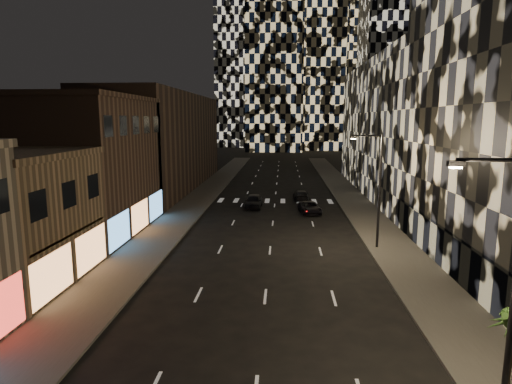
# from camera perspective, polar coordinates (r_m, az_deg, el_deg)

# --- Properties ---
(sidewalk_left) EXTENTS (4.00, 120.00, 0.15)m
(sidewalk_left) POSITION_cam_1_polar(r_m,az_deg,el_deg) (55.85, -7.76, -0.98)
(sidewalk_left) COLOR #47443F
(sidewalk_left) RESTS_ON ground
(sidewalk_right) EXTENTS (4.00, 120.00, 0.15)m
(sidewalk_right) POSITION_cam_1_polar(r_m,az_deg,el_deg) (55.51, 12.93, -1.20)
(sidewalk_right) COLOR #47443F
(sidewalk_right) RESTS_ON ground
(curb_left) EXTENTS (0.20, 120.00, 0.15)m
(curb_left) POSITION_cam_1_polar(r_m,az_deg,el_deg) (55.47, -5.64, -1.01)
(curb_left) COLOR #4C4C47
(curb_left) RESTS_ON ground
(curb_right) EXTENTS (0.20, 120.00, 0.15)m
(curb_right) POSITION_cam_1_polar(r_m,az_deg,el_deg) (55.20, 10.78, -1.19)
(curb_right) COLOR #4C4C47
(curb_right) RESTS_ON ground
(retail_brown) EXTENTS (10.00, 15.00, 12.00)m
(retail_brown) POSITION_cam_1_polar(r_m,az_deg,el_deg) (41.61, -22.00, 3.02)
(retail_brown) COLOR #4C362B
(retail_brown) RESTS_ON ground
(retail_filler_left) EXTENTS (10.00, 40.00, 14.00)m
(retail_filler_left) POSITION_cam_1_polar(r_m,az_deg,el_deg) (66.36, -12.17, 6.60)
(retail_filler_left) COLOR #4C362B
(retail_filler_left) RESTS_ON ground
(midrise_base) EXTENTS (0.60, 25.00, 3.00)m
(midrise_base) POSITION_cam_1_polar(r_m,az_deg,el_deg) (31.74, 24.61, -7.35)
(midrise_base) COLOR #383838
(midrise_base) RESTS_ON ground
(midrise_filler_right) EXTENTS (16.00, 40.00, 18.00)m
(midrise_filler_right) POSITION_cam_1_polar(r_m,az_deg,el_deg) (63.73, 21.21, 7.85)
(midrise_filler_right) COLOR #232326
(midrise_filler_right) RESTS_ON ground
(tower_center_low) EXTENTS (18.00, 18.00, 95.00)m
(tower_center_low) POSITION_cam_1_polar(r_m,az_deg,el_deg) (148.56, 2.58, 24.16)
(tower_center_low) COLOR black
(tower_center_low) RESTS_ON ground
(streetlight_near) EXTENTS (2.55, 0.25, 9.00)m
(streetlight_near) POSITION_cam_1_polar(r_m,az_deg,el_deg) (16.43, 30.64, -9.28)
(streetlight_near) COLOR black
(streetlight_near) RESTS_ON sidewalk_right
(streetlight_far) EXTENTS (2.55, 0.25, 9.00)m
(streetlight_far) POSITION_cam_1_polar(r_m,az_deg,el_deg) (34.95, 15.81, 1.15)
(streetlight_far) COLOR black
(streetlight_far) RESTS_ON sidewalk_right
(car_dark_midlane) EXTENTS (2.03, 4.69, 1.58)m
(car_dark_midlane) POSITION_cam_1_polar(r_m,az_deg,el_deg) (50.40, -0.33, -1.22)
(car_dark_midlane) COLOR black
(car_dark_midlane) RESTS_ON ground
(car_dark_oncoming) EXTENTS (1.96, 4.57, 1.31)m
(car_dark_oncoming) POSITION_cam_1_polar(r_m,az_deg,el_deg) (55.17, 6.05, -0.46)
(car_dark_oncoming) COLOR black
(car_dark_oncoming) RESTS_ON ground
(car_dark_rightlane) EXTENTS (2.66, 4.78, 1.26)m
(car_dark_rightlane) POSITION_cam_1_polar(r_m,az_deg,el_deg) (47.83, 7.19, -2.08)
(car_dark_rightlane) COLOR black
(car_dark_rightlane) RESTS_ON ground
(palm_tree) EXTENTS (1.82, 1.83, 3.60)m
(palm_tree) POSITION_cam_1_polar(r_m,az_deg,el_deg) (18.03, 30.96, -15.28)
(palm_tree) COLOR #47331E
(palm_tree) RESTS_ON sidewalk_right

